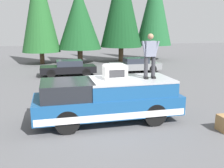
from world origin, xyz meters
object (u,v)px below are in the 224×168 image
Objects in this scene: compressor_unit at (115,72)px; parked_car_grey at (135,65)px; parked_car_black at (68,68)px; person_on_truck_bed at (150,55)px; pickup_truck at (108,99)px.

compressor_unit is 11.34m from parked_car_grey.
parked_car_grey is at bearing -86.81° from parked_car_black.
person_on_truck_bed is 11.17m from parked_car_grey.
parked_car_black is at bearing 4.39° from pickup_truck.
pickup_truck is 1.35× the size of parked_car_grey.
parked_car_black is (10.27, 2.38, -1.97)m from person_on_truck_bed.
parked_car_grey is at bearing -15.95° from person_on_truck_bed.
compressor_unit is 0.50× the size of person_on_truck_bed.
parked_car_black is (10.09, 1.06, -1.35)m from compressor_unit.
person_on_truck_bed is (-0.16, -1.61, 1.68)m from pickup_truck.
pickup_truck reaches higher than parked_car_grey.
compressor_unit is at bearing -87.09° from pickup_truck.
person_on_truck_bed is at bearing -166.93° from parked_car_black.
parked_car_grey is 1.00× the size of parked_car_black.
parked_car_black is at bearing 6.01° from compressor_unit.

